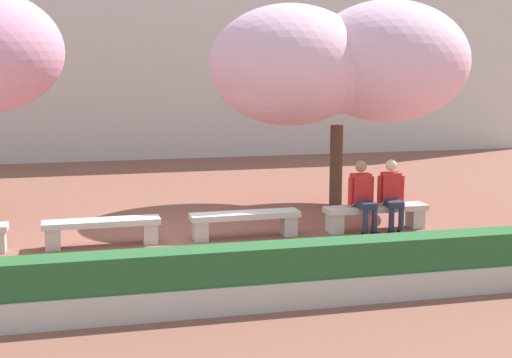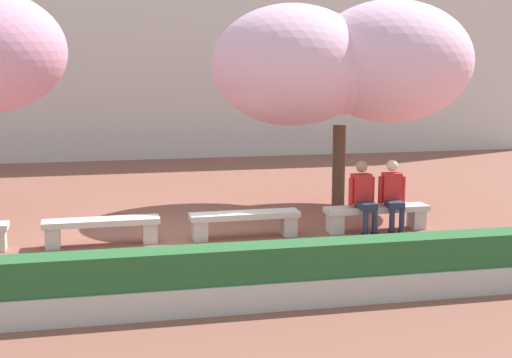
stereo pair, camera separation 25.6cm
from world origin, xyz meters
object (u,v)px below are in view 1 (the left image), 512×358
Objects in this scene: stone_bench_near_west at (102,228)px; stone_bench_center at (245,220)px; person_seated_right at (392,192)px; person_seated_left at (363,194)px; stone_bench_near_east at (376,213)px; cherry_tree_main at (339,64)px.

stone_bench_near_west is 2.46m from stone_bench_center.
person_seated_left is at bearing -179.97° from person_seated_right.
stone_bench_center and stone_bench_near_east have the same top height.
person_seated_left is (4.63, -0.05, 0.39)m from stone_bench_near_west.
person_seated_right is at bearing -1.11° from stone_bench_center.
stone_bench_near_west is 5.22m from person_seated_right.
cherry_tree_main is at bearing 95.92° from person_seated_right.
stone_bench_near_east is at bearing 0.00° from stone_bench_center.
person_seated_left is 3.27m from cherry_tree_main.
stone_bench_center is 1.51× the size of person_seated_right.
person_seated_right is at bearing 0.03° from person_seated_left.
person_seated_left is at bearing -0.66° from stone_bench_near_west.
person_seated_right is (0.57, 0.00, 0.00)m from person_seated_left.
cherry_tree_main reaches higher than stone_bench_near_west.
cherry_tree_main is at bearing 24.30° from stone_bench_near_west.
stone_bench_center is at bearing 180.00° from stone_bench_near_east.
stone_bench_near_west is 4.65m from person_seated_left.
person_seated_right is (0.28, -0.05, 0.39)m from stone_bench_near_east.
stone_bench_near_west and stone_bench_near_east have the same top height.
stone_bench_center is at bearing 178.59° from person_seated_left.
cherry_tree_main reaches higher than stone_bench_center.
person_seated_left is 0.57m from person_seated_right.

